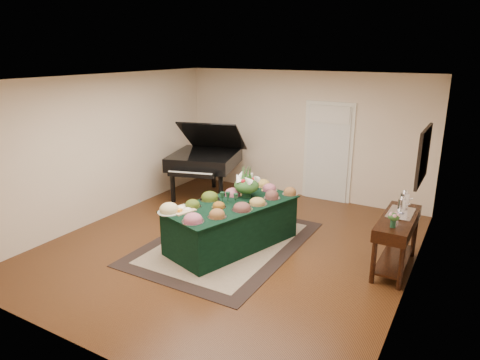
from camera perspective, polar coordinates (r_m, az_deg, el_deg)
The scene contains 14 objects.
ground at distance 7.19m, azimuth -1.20°, elevation -8.64°, with size 6.00×6.00×0.00m, color black.
area_rug at distance 7.25m, azimuth -1.84°, elevation -8.36°, with size 2.26×3.16×0.01m.
kitchen_doorway at distance 9.19m, azimuth 11.61°, elevation 3.50°, with size 1.05×0.07×2.10m.
buffet_table at distance 7.01m, azimuth -1.08°, elevation -5.96°, with size 1.64×2.38×0.74m.
food_platters at distance 6.91m, azimuth -1.17°, elevation -2.59°, with size 1.57×2.31×0.14m.
cutting_board at distance 6.64m, azimuth -7.72°, elevation -3.73°, with size 0.43×0.43×0.10m.
green_goblets at distance 6.87m, azimuth -1.52°, elevation -2.37°, with size 0.30×0.13×0.18m.
floral_centerpiece at distance 7.11m, azimuth 0.89°, elevation -0.29°, with size 0.43×0.43×0.43m.
grand_piano at distance 9.32m, azimuth -4.71°, elevation 2.81°, with size 1.72×1.91×1.69m.
wicker_basket at distance 8.86m, azimuth -1.13°, elevation -2.82°, with size 0.36×0.36×0.22m, color #9B6E3E.
mahogany_sideboard at distance 6.60m, azimuth 20.23°, elevation -6.13°, with size 0.45×1.34×0.82m.
tea_service at distance 6.73m, azimuth 20.88°, elevation -2.98°, with size 0.34×0.58×0.30m.
pink_bouquet at distance 6.08m, azimuth 19.82°, elevation -4.71°, with size 0.17×0.17×0.21m.
wall_painting at distance 6.24m, azimuth 23.26°, elevation 3.03°, with size 0.05×0.95×0.75m.
Camera 1 is at (3.35, -5.55, 3.10)m, focal length 32.00 mm.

